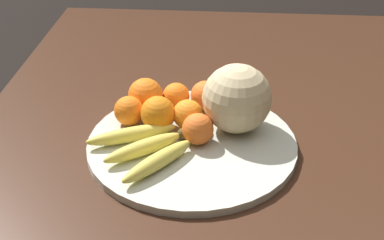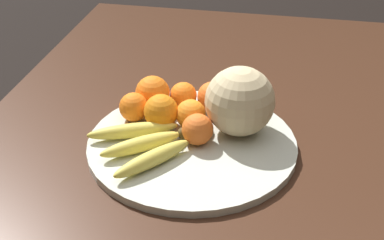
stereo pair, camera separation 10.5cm
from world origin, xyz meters
name	(u,v)px [view 1 (the left image)]	position (x,y,z in m)	size (l,w,h in m)	color
kitchen_table	(215,170)	(0.00, 0.00, 0.65)	(1.48, 1.04, 0.74)	#3D2316
fruit_bowl	(192,144)	(-0.04, 0.05, 0.75)	(0.42, 0.42, 0.02)	beige
melon	(237,99)	(0.01, -0.04, 0.83)	(0.14, 0.14, 0.14)	beige
banana_bunch	(145,147)	(-0.09, 0.14, 0.77)	(0.21, 0.22, 0.03)	#473819
orange_front_left	(129,111)	(0.01, 0.18, 0.79)	(0.06, 0.06, 0.06)	orange
orange_front_right	(146,95)	(0.07, 0.16, 0.79)	(0.08, 0.08, 0.08)	orange
orange_mid_center	(198,129)	(-0.05, 0.04, 0.79)	(0.06, 0.06, 0.06)	orange
orange_back_left	(176,96)	(0.09, 0.09, 0.79)	(0.06, 0.06, 0.06)	orange
orange_back_right	(188,114)	(0.01, 0.06, 0.79)	(0.06, 0.06, 0.06)	orange
orange_top_small	(158,113)	(0.00, 0.12, 0.79)	(0.07, 0.07, 0.07)	orange
orange_side_extra	(205,96)	(0.09, 0.03, 0.79)	(0.07, 0.07, 0.07)	orange
produce_tag	(183,139)	(-0.04, 0.07, 0.76)	(0.08, 0.05, 0.00)	white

